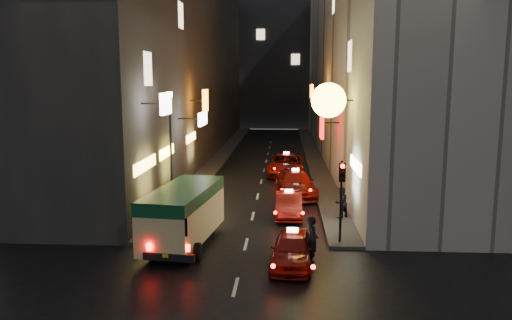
% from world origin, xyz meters
% --- Properties ---
extents(building_left, '(7.64, 52.00, 18.00)m').
position_xyz_m(building_left, '(-8.00, 33.99, 9.00)').
color(building_left, '#3C3936').
rests_on(building_left, ground).
extents(building_right, '(8.09, 52.00, 18.00)m').
position_xyz_m(building_right, '(8.00, 33.99, 9.00)').
color(building_right, beige).
rests_on(building_right, ground).
extents(building_far, '(30.00, 10.00, 22.00)m').
position_xyz_m(building_far, '(0.00, 66.00, 11.00)').
color(building_far, '#302F34').
rests_on(building_far, ground).
extents(sidewalk_left, '(1.50, 52.00, 0.15)m').
position_xyz_m(sidewalk_left, '(-4.25, 34.00, 0.07)').
color(sidewalk_left, '#413F3C').
rests_on(sidewalk_left, ground).
extents(sidewalk_right, '(1.50, 52.00, 0.15)m').
position_xyz_m(sidewalk_right, '(4.25, 34.00, 0.07)').
color(sidewalk_right, '#413F3C').
rests_on(sidewalk_right, ground).
extents(minibus, '(2.73, 6.03, 2.50)m').
position_xyz_m(minibus, '(-2.60, 8.23, 1.58)').
color(minibus, beige).
rests_on(minibus, ground).
extents(taxi_near, '(2.34, 4.89, 1.68)m').
position_xyz_m(taxi_near, '(1.94, 6.14, 0.76)').
color(taxi_near, maroon).
rests_on(taxi_near, ground).
extents(taxi_second, '(1.91, 4.62, 1.64)m').
position_xyz_m(taxi_second, '(1.85, 13.06, 0.73)').
color(taxi_second, maroon).
rests_on(taxi_second, ground).
extents(taxi_third, '(3.05, 5.83, 1.94)m').
position_xyz_m(taxi_third, '(2.28, 17.86, 0.88)').
color(taxi_third, maroon).
rests_on(taxi_third, ground).
extents(taxi_far, '(2.64, 5.87, 2.00)m').
position_xyz_m(taxi_far, '(1.73, 24.62, 0.92)').
color(taxi_far, maroon).
rests_on(taxi_far, ground).
extents(pedestrian_crossing, '(0.52, 0.74, 2.11)m').
position_xyz_m(pedestrian_crossing, '(2.71, 6.35, 1.06)').
color(pedestrian_crossing, black).
rests_on(pedestrian_crossing, ground).
extents(pedestrian_sidewalk, '(0.78, 0.74, 1.77)m').
position_xyz_m(pedestrian_sidewalk, '(4.45, 12.42, 1.03)').
color(pedestrian_sidewalk, black).
rests_on(pedestrian_sidewalk, sidewalk_right).
extents(traffic_light, '(0.26, 0.43, 3.50)m').
position_xyz_m(traffic_light, '(4.00, 8.47, 2.69)').
color(traffic_light, black).
rests_on(traffic_light, sidewalk_right).
extents(lamp_post, '(0.28, 0.28, 6.22)m').
position_xyz_m(lamp_post, '(-4.20, 13.00, 3.72)').
color(lamp_post, black).
rests_on(lamp_post, sidewalk_left).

